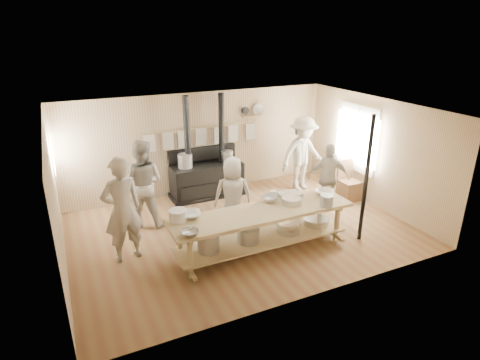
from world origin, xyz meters
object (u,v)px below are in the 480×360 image
at_px(stove, 206,176).
at_px(cook_far_left, 122,210).
at_px(prep_table, 262,227).
at_px(cook_center, 233,195).
at_px(chair, 349,188).
at_px(cook_right, 329,177).
at_px(cook_left, 143,184).
at_px(roasting_pan, 290,195).
at_px(cook_by_window, 303,154).

height_order(stove, cook_far_left, stove).
distance_m(prep_table, cook_center, 1.06).
distance_m(cook_far_left, cook_center, 2.29).
distance_m(cook_far_left, chair, 5.65).
relative_size(prep_table, cook_right, 2.24).
relative_size(cook_left, cook_center, 1.19).
bearing_deg(cook_far_left, roasting_pan, 158.96).
distance_m(cook_right, cook_by_window, 1.35).
xyz_separation_m(cook_left, cook_right, (4.11, -1.03, -0.16)).
bearing_deg(roasting_pan, cook_center, 144.71).
distance_m(cook_right, chair, 1.01).
xyz_separation_m(cook_right, chair, (0.84, 0.24, -0.51)).
bearing_deg(prep_table, cook_center, 98.31).
xyz_separation_m(stove, cook_by_window, (2.45, -0.66, 0.47)).
bearing_deg(stove, prep_table, -90.04).
bearing_deg(cook_left, cook_center, 176.71).
height_order(stove, cook_right, stove).
height_order(stove, roasting_pan, stove).
bearing_deg(prep_table, chair, 21.93).
relative_size(stove, cook_right, 1.62).
distance_m(cook_by_window, roasting_pan, 2.61).
height_order(cook_center, cook_by_window, cook_by_window).
bearing_deg(stove, cook_right, -40.59).
bearing_deg(cook_center, stove, -75.31).
bearing_deg(prep_table, cook_by_window, 43.89).
bearing_deg(chair, prep_table, -159.99).
relative_size(prep_table, roasting_pan, 7.90).
xyz_separation_m(stove, cook_left, (-1.80, -0.95, 0.45)).
relative_size(cook_by_window, chair, 1.97).
bearing_deg(cook_center, roasting_pan, 163.68).
bearing_deg(stove, cook_left, -152.04).
xyz_separation_m(prep_table, cook_left, (-1.79, 2.06, 0.45)).
xyz_separation_m(cook_left, chair, (4.95, -0.79, -0.67)).
bearing_deg(cook_far_left, cook_by_window, -174.96).
bearing_deg(prep_table, stove, 89.96).
bearing_deg(roasting_pan, stove, 106.85).
bearing_deg(chair, stove, 149.13).
bearing_deg(stove, chair, -28.96).
relative_size(stove, roasting_pan, 5.70).
height_order(prep_table, cook_far_left, cook_far_left).
distance_m(prep_table, cook_left, 2.77).
relative_size(prep_table, cook_center, 2.21).
bearing_deg(cook_center, cook_by_window, -133.63).
bearing_deg(cook_center, cook_right, -160.54).
distance_m(prep_table, roasting_pan, 0.96).
bearing_deg(stove, cook_far_left, -137.81).
bearing_deg(prep_table, cook_far_left, 161.41).
distance_m(cook_far_left, roasting_pan, 3.28).
height_order(cook_by_window, chair, cook_by_window).
distance_m(stove, cook_far_left, 3.31).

